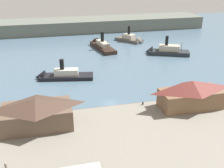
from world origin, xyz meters
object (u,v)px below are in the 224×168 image
(ferry_shed_west_terminal, at_px, (37,112))
(ferry_mid_harbor, at_px, (132,40))
(ferry_approaching_west, at_px, (101,45))
(ferry_moored_east, at_px, (164,51))
(mooring_post_center_west, at_px, (143,103))
(mooring_post_east, at_px, (216,95))
(ferry_shed_customs_shed, at_px, (191,94))
(ferry_departing_north, at_px, (59,76))
(pedestrian_walking_east, at_px, (6,167))

(ferry_shed_west_terminal, distance_m, ferry_mid_harbor, 98.65)
(ferry_approaching_west, xyz_separation_m, ferry_moored_east, (28.52, -18.87, 0.13))
(ferry_shed_west_terminal, relative_size, mooring_post_center_west, 20.69)
(ferry_moored_east, bearing_deg, mooring_post_east, -94.18)
(ferry_shed_customs_shed, relative_size, ferry_departing_north, 0.81)
(mooring_post_center_west, bearing_deg, ferry_shed_west_terminal, -171.17)
(ferry_mid_harbor, bearing_deg, ferry_shed_customs_shed, -95.19)
(ferry_shed_customs_shed, height_order, ferry_moored_east, ferry_shed_customs_shed)
(mooring_post_east, bearing_deg, ferry_departing_north, 147.99)
(pedestrian_walking_east, bearing_deg, mooring_post_east, 18.48)
(ferry_departing_north, bearing_deg, mooring_post_east, -32.01)
(ferry_shed_customs_shed, bearing_deg, ferry_mid_harbor, 84.81)
(ferry_moored_east, height_order, ferry_departing_north, ferry_moored_east)
(ferry_shed_customs_shed, xyz_separation_m, mooring_post_east, (12.01, 4.63, -3.94))
(mooring_post_center_west, xyz_separation_m, ferry_mid_harbor, (21.03, 78.50, -0.22))
(ferry_approaching_west, distance_m, ferry_departing_north, 46.62)
(mooring_post_east, bearing_deg, ferry_moored_east, 85.82)
(ferry_shed_west_terminal, height_order, pedestrian_walking_east, ferry_shed_west_terminal)
(ferry_shed_customs_shed, bearing_deg, mooring_post_east, 21.08)
(ferry_shed_west_terminal, xyz_separation_m, ferry_moored_east, (60.77, 56.44, -3.65))
(ferry_moored_east, height_order, ferry_mid_harbor, ferry_moored_east)
(ferry_shed_customs_shed, height_order, ferry_mid_harbor, ferry_shed_customs_shed)
(ferry_approaching_west, height_order, ferry_departing_north, ferry_approaching_west)
(pedestrian_walking_east, height_order, mooring_post_center_west, pedestrian_walking_east)
(mooring_post_center_west, xyz_separation_m, mooring_post_east, (25.48, -0.04, 0.00))
(mooring_post_east, bearing_deg, ferry_shed_west_terminal, -175.13)
(ferry_shed_west_terminal, xyz_separation_m, ferry_departing_north, (7.47, 35.81, -4.01))
(mooring_post_center_west, distance_m, ferry_mid_harbor, 81.27)
(ferry_approaching_west, bearing_deg, mooring_post_center_west, -90.60)
(ferry_shed_west_terminal, height_order, ferry_departing_north, ferry_shed_west_terminal)
(ferry_shed_west_terminal, distance_m, ferry_approaching_west, 82.01)
(ferry_shed_west_terminal, relative_size, ferry_shed_customs_shed, 0.98)
(ferry_shed_west_terminal, xyz_separation_m, ferry_approaching_west, (32.25, 75.31, -3.78))
(ferry_shed_customs_shed, height_order, ferry_departing_north, ferry_shed_customs_shed)
(ferry_departing_north, relative_size, ferry_mid_harbor, 1.31)
(ferry_shed_west_terminal, xyz_separation_m, ferry_shed_customs_shed, (44.99, 0.23, 0.30))
(ferry_shed_west_terminal, bearing_deg, pedestrian_walking_east, -111.45)
(mooring_post_east, relative_size, ferry_departing_north, 0.04)
(ferry_moored_east, bearing_deg, pedestrian_walking_east, -132.71)
(ferry_departing_north, bearing_deg, ferry_mid_harbor, 46.56)
(ferry_moored_east, bearing_deg, ferry_approaching_west, 146.51)
(ferry_approaching_west, bearing_deg, ferry_shed_customs_shed, -80.37)
(ferry_departing_north, bearing_deg, ferry_moored_east, 21.16)
(ferry_shed_customs_shed, distance_m, pedestrian_walking_east, 54.12)
(ferry_shed_customs_shed, distance_m, ferry_mid_harbor, 83.62)
(ferry_shed_customs_shed, relative_size, ferry_approaching_west, 0.72)
(ferry_approaching_west, xyz_separation_m, ferry_mid_harbor, (20.29, 8.09, -0.08))
(mooring_post_center_west, xyz_separation_m, ferry_moored_east, (29.26, 51.54, -0.01))
(ferry_shed_west_terminal, height_order, ferry_approaching_west, ferry_shed_west_terminal)
(ferry_departing_north, distance_m, ferry_mid_harbor, 65.54)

